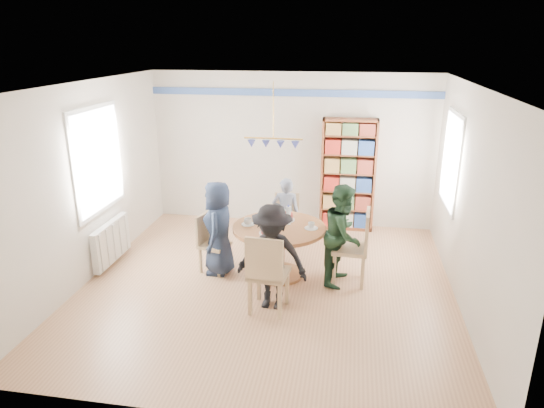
% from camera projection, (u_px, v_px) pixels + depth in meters
% --- Properties ---
extents(ground, '(5.00, 5.00, 0.00)m').
position_uv_depth(ground, '(267.00, 285.00, 6.68)').
color(ground, tan).
extents(room_shell, '(5.00, 5.00, 5.00)m').
position_uv_depth(room_shell, '(260.00, 154.00, 7.00)').
color(room_shell, white).
rests_on(room_shell, ground).
extents(radiator, '(0.12, 1.00, 0.60)m').
position_uv_depth(radiator, '(111.00, 242.00, 7.23)').
color(radiator, silver).
rests_on(radiator, ground).
extents(dining_table, '(1.30, 1.30, 0.75)m').
position_uv_depth(dining_table, '(279.00, 239.00, 6.79)').
color(dining_table, brown).
rests_on(dining_table, ground).
extents(chair_left, '(0.47, 0.47, 0.86)m').
position_uv_depth(chair_left, '(210.00, 240.00, 6.98)').
color(chair_left, tan).
rests_on(chair_left, ground).
extents(chair_right, '(0.49, 0.49, 1.06)m').
position_uv_depth(chair_right, '(357.00, 244.00, 6.58)').
color(chair_right, tan).
rests_on(chair_right, ground).
extents(chair_far, '(0.41, 0.41, 0.89)m').
position_uv_depth(chair_far, '(286.00, 219.00, 7.76)').
color(chair_far, tan).
rests_on(chair_far, ground).
extents(chair_near, '(0.51, 0.51, 1.04)m').
position_uv_depth(chair_near, '(267.00, 271.00, 5.83)').
color(chair_near, tan).
rests_on(chair_near, ground).
extents(person_left, '(0.48, 0.70, 1.36)m').
position_uv_depth(person_left, '(219.00, 228.00, 6.86)').
color(person_left, '#1B253B').
rests_on(person_left, ground).
extents(person_right, '(0.67, 0.79, 1.41)m').
position_uv_depth(person_right, '(343.00, 235.00, 6.57)').
color(person_right, '#1A341F').
rests_on(person_right, ground).
extents(person_far, '(0.46, 0.32, 1.20)m').
position_uv_depth(person_far, '(286.00, 215.00, 7.62)').
color(person_far, gray).
rests_on(person_far, ground).
extents(person_near, '(0.92, 0.58, 1.36)m').
position_uv_depth(person_near, '(272.00, 257.00, 5.94)').
color(person_near, black).
rests_on(person_near, ground).
extents(bookshelf, '(0.93, 0.28, 1.96)m').
position_uv_depth(bookshelf, '(348.00, 176.00, 8.40)').
color(bookshelf, brown).
rests_on(bookshelf, ground).
extents(tableware, '(1.08, 1.08, 0.28)m').
position_uv_depth(tableware, '(278.00, 222.00, 6.74)').
color(tableware, white).
rests_on(tableware, dining_table).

